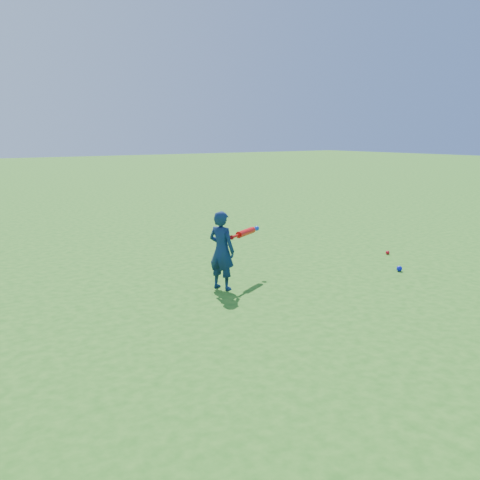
{
  "coord_description": "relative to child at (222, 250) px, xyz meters",
  "views": [
    {
      "loc": [
        -4.31,
        -5.22,
        1.93
      ],
      "look_at": [
        -0.33,
        0.47,
        0.54
      ],
      "focal_mm": 40.0,
      "sensor_mm": 36.0,
      "label": 1
    }
  ],
  "objects": [
    {
      "name": "child",
      "position": [
        0.0,
        0.0,
        0.0
      ],
      "size": [
        0.35,
        0.42,
        1.0
      ],
      "primitive_type": "imported",
      "rotation": [
        0.0,
        0.0,
        1.93
      ],
      "color": "#10224D",
      "rests_on": "ground"
    },
    {
      "name": "ground_ball_blue",
      "position": [
        2.55,
        -0.72,
        -0.46
      ],
      "size": [
        0.08,
        0.08,
        0.08
      ],
      "primitive_type": "sphere",
      "color": "#0B13C7",
      "rests_on": "ground"
    },
    {
      "name": "ground",
      "position": [
        0.77,
        -0.24,
        -0.5
      ],
      "size": [
        80.0,
        80.0,
        0.0
      ],
      "primitive_type": "plane",
      "color": "#246518",
      "rests_on": "ground"
    },
    {
      "name": "ground_ball_red",
      "position": [
        3.27,
        0.09,
        -0.47
      ],
      "size": [
        0.06,
        0.06,
        0.06
      ],
      "primitive_type": "sphere",
      "color": "red",
      "rests_on": "ground"
    },
    {
      "name": "bat_swing",
      "position": [
        0.56,
        0.24,
        0.14
      ],
      "size": [
        0.7,
        0.41,
        0.09
      ],
      "rotation": [
        0.0,
        0.0,
        0.48
      ],
      "color": "red",
      "rests_on": "ground"
    }
  ]
}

